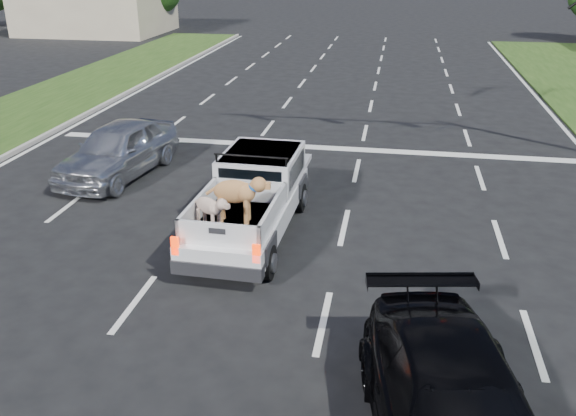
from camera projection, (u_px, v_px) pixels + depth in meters
name	position (u px, v px, depth m)	size (l,w,h in m)	color
ground	(226.00, 313.00, 10.90)	(160.00, 160.00, 0.00)	black
road_markings	(289.00, 184.00, 16.84)	(17.75, 60.00, 0.01)	silver
building_left	(96.00, 3.00, 45.83)	(10.00, 8.00, 4.40)	#B8AC8D
pickup_truck	(251.00, 198.00, 13.60)	(1.98, 5.00, 1.86)	black
silver_sedan	(118.00, 149.00, 17.20)	(1.81, 4.50, 1.53)	silver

